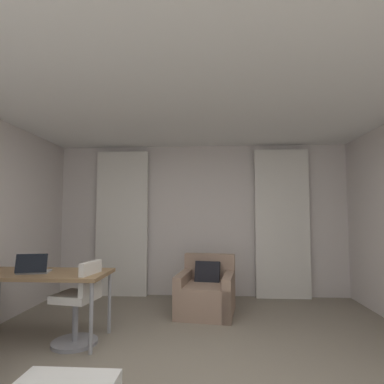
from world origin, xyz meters
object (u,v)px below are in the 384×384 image
object	(u,v)px
armchair	(207,293)
desk_chair	(79,307)
desk	(41,278)
laptop	(33,269)

from	to	relation	value
armchair	desk_chair	world-z (taller)	desk_chair
armchair	desk_chair	size ratio (longest dim) A/B	1.09
desk	laptop	bearing A→B (deg)	-132.54
desk	laptop	distance (m)	0.14
desk	desk_chair	xyz separation A→B (m)	(0.47, -0.07, -0.29)
desk	armchair	bearing A→B (deg)	31.64
desk	desk_chair	distance (m)	0.56
armchair	laptop	world-z (taller)	laptop
desk_chair	desk	bearing A→B (deg)	171.35
desk	laptop	size ratio (longest dim) A/B	4.00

